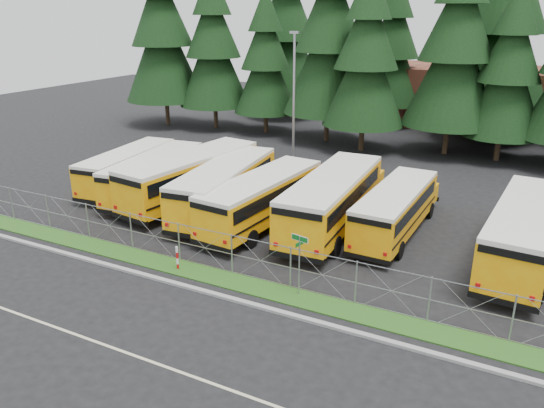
{
  "coord_description": "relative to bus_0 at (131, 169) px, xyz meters",
  "views": [
    {
      "loc": [
        10.77,
        -19.92,
        11.65
      ],
      "look_at": [
        -1.47,
        4.0,
        1.76
      ],
      "focal_mm": 35.0,
      "sensor_mm": 36.0,
      "label": 1
    }
  ],
  "objects": [
    {
      "name": "street_sign",
      "position": [
        16.45,
        -8.31,
        0.71
      ],
      "size": [
        0.83,
        0.54,
        2.81
      ],
      "color": "#95979D",
      "rests_on": "ground"
    },
    {
      "name": "conifer_0",
      "position": [
        -11.11,
        18.44,
        7.68
      ],
      "size": [
        8.15,
        8.15,
        18.02
      ],
      "primitive_type": null,
      "color": "black",
      "rests_on": "ground"
    },
    {
      "name": "road_lane_line",
      "position": [
        13.86,
        -14.9,
        -1.32
      ],
      "size": [
        50.0,
        0.12,
        0.01
      ],
      "primitive_type": "cube",
      "color": "beige",
      "rests_on": "ground"
    },
    {
      "name": "bus_5",
      "position": [
        15.09,
        -0.53,
        0.27
      ],
      "size": [
        3.33,
        12.26,
        3.19
      ],
      "primitive_type": null,
      "rotation": [
        0.0,
        0.0,
        0.04
      ],
      "color": "orange",
      "rests_on": "ground"
    },
    {
      "name": "brick_building",
      "position": [
        19.86,
        33.1,
        1.67
      ],
      "size": [
        22.0,
        10.0,
        6.0
      ],
      "primitive_type": "cube",
      "color": "brown",
      "rests_on": "ground"
    },
    {
      "name": "bus_3",
      "position": [
        8.44,
        -1.06,
        0.2
      ],
      "size": [
        4.0,
        11.84,
        3.04
      ],
      "primitive_type": null,
      "rotation": [
        0.0,
        0.0,
        0.11
      ],
      "color": "orange",
      "rests_on": "ground"
    },
    {
      "name": "curb",
      "position": [
        13.86,
        -10.0,
        -1.27
      ],
      "size": [
        50.0,
        0.25,
        0.12
      ],
      "primitive_type": "cube",
      "color": "gray",
      "rests_on": "ground"
    },
    {
      "name": "grass_verge",
      "position": [
        13.86,
        -8.6,
        -1.3
      ],
      "size": [
        50.0,
        1.4,
        0.06
      ],
      "primitive_type": "cube",
      "color": "#1C4714",
      "rests_on": "ground"
    },
    {
      "name": "chainlink_fence",
      "position": [
        13.86,
        -7.9,
        -0.33
      ],
      "size": [
        44.0,
        0.1,
        2.0
      ],
      "primitive_type": null,
      "color": "#95979D",
      "rests_on": "ground"
    },
    {
      "name": "ground",
      "position": [
        13.86,
        -6.9,
        -1.33
      ],
      "size": [
        120.0,
        120.0,
        0.0
      ],
      "primitive_type": "plane",
      "color": "black",
      "rests_on": "ground"
    },
    {
      "name": "conifer_4",
      "position": [
        10.91,
        17.18,
        6.4
      ],
      "size": [
        6.99,
        6.99,
        15.45
      ],
      "primitive_type": null,
      "color": "black",
      "rests_on": "ground"
    },
    {
      "name": "light_standard",
      "position": [
        7.4,
        10.57,
        4.17
      ],
      "size": [
        0.7,
        0.35,
        10.14
      ],
      "color": "#95979D",
      "rests_on": "ground"
    },
    {
      "name": "bus_0",
      "position": [
        0.0,
        0.0,
        0.0
      ],
      "size": [
        3.44,
        10.32,
        2.65
      ],
      "primitive_type": null,
      "rotation": [
        0.0,
        0.0,
        0.1
      ],
      "color": "orange",
      "rests_on": "ground"
    },
    {
      "name": "conifer_10",
      "position": [
        -1.72,
        28.02,
        8.01
      ],
      "size": [
        8.45,
        8.45,
        18.68
      ],
      "primitive_type": null,
      "color": "black",
      "rests_on": "ground"
    },
    {
      "name": "conifer_1",
      "position": [
        -5.63,
        19.44,
        6.58
      ],
      "size": [
        7.15,
        7.15,
        15.81
      ],
      "primitive_type": null,
      "color": "black",
      "rests_on": "ground"
    },
    {
      "name": "conifer_12",
      "position": [
        20.3,
        26.46,
        9.36
      ],
      "size": [
        9.66,
        9.66,
        21.37
      ],
      "primitive_type": null,
      "color": "black",
      "rests_on": "ground"
    },
    {
      "name": "conifer_2",
      "position": [
        0.08,
        19.82,
        5.56
      ],
      "size": [
        6.23,
        6.23,
        13.78
      ],
      "primitive_type": null,
      "color": "black",
      "rests_on": "ground"
    },
    {
      "name": "conifer_5",
      "position": [
        17.68,
        19.24,
        7.24
      ],
      "size": [
        7.75,
        7.75,
        17.13
      ],
      "primitive_type": null,
      "color": "black",
      "rests_on": "ground"
    },
    {
      "name": "striped_bollard",
      "position": [
        10.34,
        -8.74,
        -0.73
      ],
      "size": [
        0.11,
        0.11,
        1.2
      ],
      "primitive_type": "cylinder",
      "color": "#B20C0C",
      "rests_on": "ground"
    },
    {
      "name": "bus_1",
      "position": [
        2.77,
        -0.6,
        0.06
      ],
      "size": [
        3.7,
        10.81,
        2.78
      ],
      "primitive_type": null,
      "rotation": [
        0.0,
        0.0,
        0.11
      ],
      "color": "orange",
      "rests_on": "ground"
    },
    {
      "name": "bus_4",
      "position": [
        11.38,
        -1.71,
        0.13
      ],
      "size": [
        3.63,
        11.31,
        2.91
      ],
      "primitive_type": null,
      "rotation": [
        0.0,
        0.0,
        -0.09
      ],
      "color": "orange",
      "rests_on": "ground"
    },
    {
      "name": "bus_2",
      "position": [
        5.66,
        -0.41,
        0.26
      ],
      "size": [
        4.46,
        12.4,
        3.18
      ],
      "primitive_type": null,
      "rotation": [
        0.0,
        0.0,
        -0.13
      ],
      "color": "orange",
      "rests_on": "ground"
    },
    {
      "name": "bus_east",
      "position": [
        24.79,
        -0.6,
        0.22
      ],
      "size": [
        3.6,
        11.98,
        3.1
      ],
      "primitive_type": null,
      "rotation": [
        0.0,
        0.0,
        -0.07
      ],
      "color": "orange",
      "rests_on": "ground"
    },
    {
      "name": "conifer_6",
      "position": [
        21.85,
        19.07,
        5.66
      ],
      "size": [
        6.32,
        6.32,
        13.97
      ],
      "primitive_type": null,
      "color": "black",
      "rests_on": "ground"
    },
    {
      "name": "bus_6",
      "position": [
        18.42,
        0.23,
        0.02
      ],
      "size": [
        2.76,
        10.36,
        2.7
      ],
      "primitive_type": null,
      "rotation": [
        0.0,
        0.0,
        -0.03
      ],
      "color": "orange",
      "rests_on": "ground"
    },
    {
      "name": "conifer_11",
      "position": [
        9.97,
        28.95,
        6.37
      ],
      "size": [
        6.96,
        6.96,
        15.4
      ],
      "primitive_type": null,
      "color": "black",
      "rests_on": "ground"
    },
    {
      "name": "conifer_3",
      "position": [
        6.82,
        19.25,
        7.65
      ],
      "size": [
        8.12,
        8.12,
        17.95
      ],
      "primitive_type": null,
      "color": "black",
      "rests_on": "ground"
    }
  ]
}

